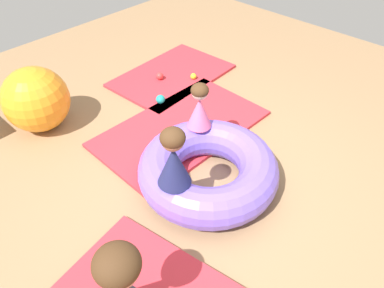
% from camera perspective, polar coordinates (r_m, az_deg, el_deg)
% --- Properties ---
extents(ground_plane, '(8.00, 8.00, 0.00)m').
position_cam_1_polar(ground_plane, '(3.44, 2.32, -6.59)').
color(ground_plane, '#93704C').
extents(gym_mat_near_left, '(1.57, 1.07, 0.04)m').
position_cam_1_polar(gym_mat_near_left, '(4.99, -3.10, 10.53)').
color(gym_mat_near_left, red).
rests_on(gym_mat_near_left, ground).
extents(gym_mat_far_left, '(1.87, 1.10, 0.04)m').
position_cam_1_polar(gym_mat_far_left, '(4.05, -1.64, 2.46)').
color(gym_mat_far_left, red).
rests_on(gym_mat_far_left, ground).
extents(inflatable_cushion, '(1.27, 1.27, 0.36)m').
position_cam_1_polar(inflatable_cushion, '(3.34, 2.50, -3.95)').
color(inflatable_cushion, '#7056D1').
rests_on(inflatable_cushion, ground).
extents(child_in_pink, '(0.31, 0.31, 0.46)m').
position_cam_1_polar(child_in_pink, '(3.41, 1.18, 5.90)').
color(child_in_pink, '#E5608E').
rests_on(child_in_pink, inflatable_cushion).
extents(child_in_navy, '(0.31, 0.31, 0.54)m').
position_cam_1_polar(child_in_navy, '(2.81, -2.88, -2.15)').
color(child_in_navy, navy).
rests_on(child_in_navy, inflatable_cushion).
extents(play_ball_green, '(0.06, 0.06, 0.06)m').
position_cam_1_polar(play_ball_green, '(3.61, -5.35, -2.43)').
color(play_ball_green, green).
rests_on(play_ball_green, gym_mat_far_left).
extents(play_ball_red, '(0.09, 0.09, 0.09)m').
position_cam_1_polar(play_ball_red, '(4.86, -5.00, 10.43)').
color(play_ball_red, red).
rests_on(play_ball_red, gym_mat_near_left).
extents(play_ball_yellow, '(0.08, 0.08, 0.08)m').
position_cam_1_polar(play_ball_yellow, '(4.85, 0.22, 10.45)').
color(play_ball_yellow, yellow).
rests_on(play_ball_yellow, gym_mat_near_left).
extents(play_ball_teal, '(0.11, 0.11, 0.11)m').
position_cam_1_polar(play_ball_teal, '(4.39, -4.90, 6.90)').
color(play_ball_teal, teal).
rests_on(play_ball_teal, gym_mat_near_left).
extents(exercise_ball_large, '(0.70, 0.70, 0.70)m').
position_cam_1_polar(exercise_ball_large, '(4.25, -23.00, 6.37)').
color(exercise_ball_large, orange).
rests_on(exercise_ball_large, ground).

